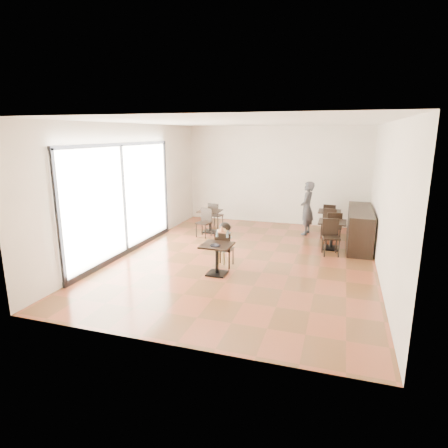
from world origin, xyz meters
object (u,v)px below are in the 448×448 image
at_px(cafe_table_left, 210,221).
at_px(cafe_table_back, 329,222).
at_px(chair_mid_b, 331,238).
at_px(chair_back_a, 330,217).
at_px(child_table, 217,259).
at_px(chair_mid_a, 333,227).
at_px(chair_left_a, 216,215).
at_px(child, 225,245).
at_px(chair_left_b, 204,223).
at_px(cafe_table_mid, 332,235).
at_px(chair_back_b, 328,224).
at_px(adult_patron, 307,208).
at_px(child_chair, 225,249).

relative_size(cafe_table_left, cafe_table_back, 0.98).
bearing_deg(cafe_table_left, chair_mid_b, -18.13).
bearing_deg(chair_back_a, child_table, 72.47).
distance_m(cafe_table_back, chair_mid_b, 2.15).
height_order(chair_mid_a, chair_mid_b, same).
bearing_deg(chair_left_a, child, 123.77).
bearing_deg(chair_back_a, chair_left_b, 36.18).
bearing_deg(chair_left_a, cafe_table_mid, 173.49).
relative_size(chair_mid_a, chair_back_a, 1.07).
bearing_deg(cafe_table_mid, chair_back_b, 97.05).
height_order(child_table, chair_back_a, chair_back_a).
relative_size(cafe_table_back, chair_left_a, 0.85).
bearing_deg(child_table, cafe_table_back, 63.28).
relative_size(adult_patron, chair_mid_b, 1.79).
xyz_separation_m(cafe_table_mid, chair_mid_a, (0.01, 0.55, 0.07)).
bearing_deg(chair_back_b, cafe_table_left, -166.12).
distance_m(adult_patron, chair_back_b, 0.79).
distance_m(child_table, chair_mid_a, 3.93).
bearing_deg(cafe_table_mid, chair_mid_b, -89.43).
bearing_deg(child_table, child_chair, 90.00).
relative_size(child_table, cafe_table_mid, 0.91).
distance_m(adult_patron, chair_left_a, 2.85).
distance_m(cafe_table_left, chair_back_a, 3.74).
distance_m(cafe_table_back, chair_back_b, 0.55).
bearing_deg(child_chair, chair_mid_b, -145.66).
bearing_deg(chair_back_a, chair_mid_a, 102.33).
relative_size(child_table, chair_left_b, 0.82).
height_order(adult_patron, chair_back_a, adult_patron).
height_order(chair_back_a, chair_back_b, same).
relative_size(cafe_table_mid, chair_back_a, 0.89).
xyz_separation_m(child_chair, child, (0.00, 0.00, 0.10)).
xyz_separation_m(child_table, chair_back_a, (2.14, 4.67, 0.08)).
bearing_deg(adult_patron, cafe_table_mid, 38.09).
bearing_deg(child_table, chair_left_b, 116.03).
xyz_separation_m(child_chair, chair_left_a, (-1.34, 3.29, 0.00)).
bearing_deg(child, chair_back_a, 62.56).
bearing_deg(child_chair, child, -0.00).
bearing_deg(chair_mid_a, chair_mid_b, 77.82).
relative_size(cafe_table_mid, cafe_table_left, 1.09).
bearing_deg(chair_mid_a, chair_left_b, -4.79).
distance_m(cafe_table_left, chair_back_b, 3.50).
bearing_deg(chair_left_b, child_table, -52.33).
bearing_deg(chair_mid_a, chair_back_b, -86.98).
distance_m(chair_mid_a, chair_left_a, 3.66).
relative_size(adult_patron, chair_mid_a, 1.79).
height_order(child_table, chair_left_b, chair_left_b).
height_order(child, chair_left_a, child).
xyz_separation_m(chair_mid_b, chair_left_b, (-3.61, 0.63, -0.04)).
bearing_deg(chair_back_a, chair_left_a, 20.58).
xyz_separation_m(child_table, child, (0.00, 0.55, 0.17)).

